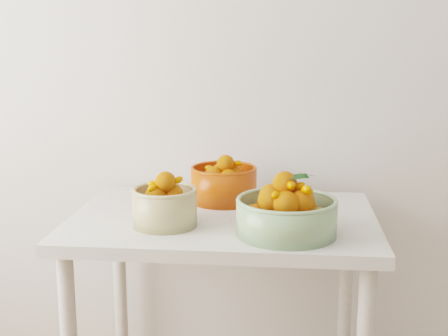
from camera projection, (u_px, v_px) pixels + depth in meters
The scene contains 4 objects.
table at pixel (223, 243), 2.08m from camera, with size 1.00×0.70×0.75m.
bowl_cream at pixel (165, 205), 1.93m from camera, with size 0.20×0.20×0.17m.
bowl_green at pixel (286, 213), 1.85m from camera, with size 0.40×0.40×0.19m.
bowl_orange at pixel (224, 183), 2.22m from camera, with size 0.25×0.25×0.17m.
Camera 1 is at (-0.11, -0.37, 1.34)m, focal length 50.00 mm.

